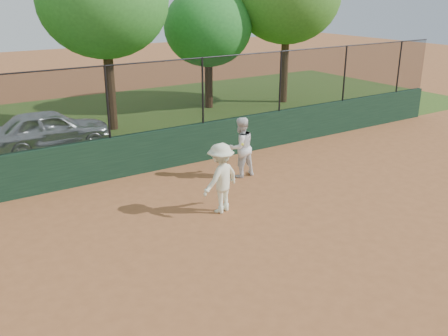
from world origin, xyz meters
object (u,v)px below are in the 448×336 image
parked_car (50,129)px  player_main (221,178)px  tree_2 (104,1)px  player_second (241,147)px  tree_3 (208,27)px

parked_car → player_main: player_main is taller
tree_2 → player_main: bearing=-94.0°
tree_2 → parked_car: bearing=-155.3°
player_second → parked_car: bearing=-57.4°
parked_car → player_second: (3.83, -5.67, 0.20)m
player_second → player_main: player_second is taller
player_main → parked_car: bearing=105.4°
player_second → tree_2: 7.97m
parked_car → player_second: size_ratio=2.25×
parked_car → tree_3: bearing=-68.8°
parked_car → tree_2: 4.97m
tree_2 → tree_3: 5.32m
player_second → tree_3: (3.87, 8.09, 2.66)m
parked_car → tree_3: size_ratio=0.74×
player_second → player_main: 2.49m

